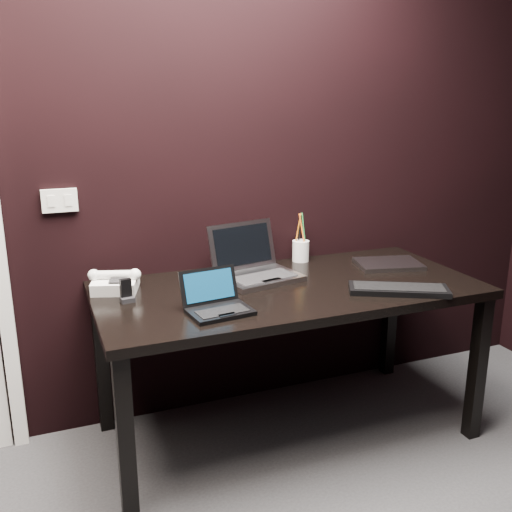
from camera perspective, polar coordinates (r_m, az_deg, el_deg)
name	(u,v)px	position (r m, az deg, el deg)	size (l,w,h in m)	color
wall_back	(196,153)	(2.70, -6.02, 10.18)	(4.00, 4.00, 0.00)	black
wall_switch	(60,201)	(2.62, -19.06, 5.26)	(0.15, 0.02, 0.10)	silver
desk	(289,302)	(2.58, 3.27, -4.61)	(1.70, 0.80, 0.74)	black
netbook	(217,304)	(2.24, -3.93, -4.80)	(0.26, 0.24, 0.15)	black
silver_laptop	(255,269)	(2.64, -0.06, -1.27)	(0.41, 0.38, 0.24)	#9F9EA4
ext_keyboard	(399,289)	(2.53, 14.07, -3.25)	(0.44, 0.32, 0.03)	black
closed_laptop	(388,264)	(2.91, 13.10, -0.78)	(0.35, 0.29, 0.02)	#9D9CA2
desk_phone	(115,282)	(2.54, -13.89, -2.57)	(0.23, 0.22, 0.11)	white
mobile_phone	(126,293)	(2.40, -12.83, -3.64)	(0.06, 0.05, 0.10)	black
pen_cup	(301,250)	(2.92, 4.49, 0.61)	(0.11, 0.11, 0.25)	silver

